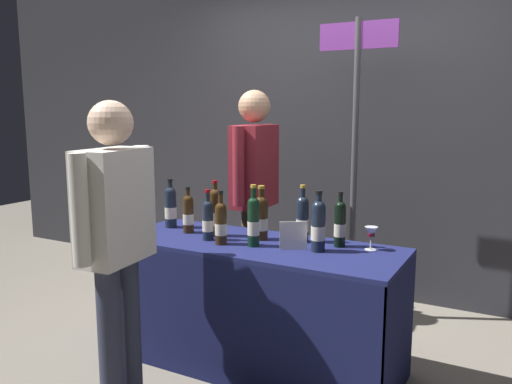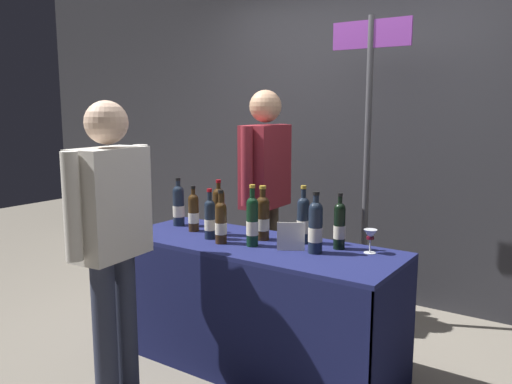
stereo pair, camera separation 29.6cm
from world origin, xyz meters
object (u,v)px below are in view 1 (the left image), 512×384
Objects in this scene: featured_wine_bottle at (221,222)px; taster_foreground_right at (115,232)px; display_bottle_0 at (318,225)px; booth_signpost at (355,135)px; wine_glass_near_vendor at (371,233)px; vendor_presenter at (254,184)px; tasting_table at (256,283)px.

taster_foreground_right is at bearing -110.76° from featured_wine_bottle.
display_bottle_0 is 0.16× the size of booth_signpost.
vendor_presenter is at bearing 153.71° from wine_glass_near_vendor.
vendor_presenter reaches higher than featured_wine_bottle.
wine_glass_near_vendor is at bearing 15.37° from tasting_table.
tasting_table is 1.02× the size of vendor_presenter.
display_bottle_0 reaches higher than tasting_table.
taster_foreground_right is 1.88m from booth_signpost.
taster_foreground_right is at bearing -118.78° from tasting_table.
featured_wine_bottle is 0.19× the size of vendor_presenter.
tasting_table is at bearing -178.56° from display_bottle_0.
booth_signpost reaches higher than vendor_presenter.
display_bottle_0 is 0.21× the size of taster_foreground_right.
display_bottle_0 is 1.00m from vendor_presenter.
tasting_table is 12.99× the size of wine_glass_near_vendor.
booth_signpost is at bearing 114.14° from wine_glass_near_vendor.
taster_foreground_right is (-0.23, -0.60, 0.05)m from featured_wine_bottle.
wine_glass_near_vendor is (0.25, 0.16, -0.05)m from display_bottle_0.
taster_foreground_right reaches higher than wine_glass_near_vendor.
booth_signpost is (0.65, 1.71, 0.41)m from taster_foreground_right.
featured_wine_bottle is 0.15× the size of booth_signpost.
tasting_table is at bearing -164.63° from wine_glass_near_vendor.
tasting_table is 5.42× the size of featured_wine_bottle.
tasting_table is 1.08× the size of taster_foreground_right.
vendor_presenter reaches higher than display_bottle_0.
vendor_presenter reaches higher than taster_foreground_right.
wine_glass_near_vendor is 0.06× the size of booth_signpost.
display_bottle_0 is 0.30m from wine_glass_near_vendor.
featured_wine_bottle is at bearing 12.03° from vendor_presenter.
display_bottle_0 reaches higher than featured_wine_bottle.
tasting_table is 5.04× the size of display_bottle_0.
vendor_presenter is (-1.00, 0.49, 0.14)m from wine_glass_near_vendor.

